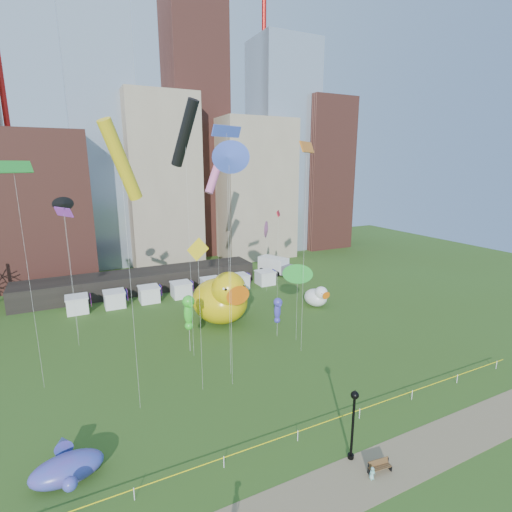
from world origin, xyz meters
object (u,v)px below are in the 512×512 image
toddler (372,473)px  seahorse_purple (278,308)px  big_duck (222,298)px  small_duck (317,297)px  lamppost (353,417)px  seahorse_green (189,310)px  park_bench (379,466)px  box_truck (276,265)px  whale_inflatable (67,467)px

toddler → seahorse_purple: bearing=84.3°
big_duck → small_duck: (14.77, -0.48, -1.92)m
big_duck → lamppost: (-0.60, -26.72, -0.06)m
seahorse_green → seahorse_purple: size_ratio=1.34×
seahorse_green → park_bench: (6.47, -22.61, -4.49)m
big_duck → toddler: (-0.57, -28.83, -2.94)m
box_truck → seahorse_green: bearing=-160.0°
big_duck → lamppost: big_duck is taller
lamppost → seahorse_green: bearing=104.9°
seahorse_green → box_truck: size_ratio=0.85×
seahorse_purple → box_truck: (13.34, 24.35, -2.00)m
seahorse_green → park_bench: bearing=-72.9°
whale_inflatable → seahorse_purple: bearing=23.9°
seahorse_green → lamppost: (5.54, -20.79, -1.60)m
seahorse_green → whale_inflatable: bearing=-131.1°
big_duck → lamppost: size_ratio=1.82×
big_duck → seahorse_green: bearing=-141.5°
seahorse_purple → lamppost: bearing=-93.1°
lamppost → box_truck: size_ratio=0.71×
whale_inflatable → park_bench: size_ratio=3.53×
whale_inflatable → toddler: size_ratio=6.60×
seahorse_green → box_truck: (24.06, 23.45, -3.36)m
big_duck → box_truck: bearing=38.9°
small_duck → whale_inflatable: small_duck is taller
park_bench → big_duck: bearing=97.8°
big_duck → park_bench: bearing=-94.9°
box_truck → toddler: 49.92m
box_truck → toddler: box_truck is taller
whale_inflatable → box_truck: 52.33m
box_truck → seahorse_purple: bearing=-143.0°
lamppost → seahorse_purple: bearing=75.4°
lamppost → whale_inflatable: bearing=159.1°
big_duck → seahorse_green: size_ratio=1.51×
lamppost → toddler: 3.58m
small_duck → whale_inflatable: 38.69m
seahorse_purple → box_truck: bearing=72.8°
whale_inflatable → park_bench: (19.07, -8.73, -0.47)m
seahorse_purple → seahorse_green: bearing=-173.3°
seahorse_green → toddler: seahorse_green is taller
seahorse_green → seahorse_purple: 10.83m
park_bench → small_duck: bearing=69.9°
whale_inflatable → box_truck: size_ratio=0.77×
small_duck → lamppost: lamppost is taller
park_bench → lamppost: lamppost is taller
seahorse_purple → lamppost: size_ratio=0.90×
small_duck → toddler: (-15.34, -28.36, -1.03)m
small_duck → park_bench: size_ratio=2.62×
seahorse_purple → lamppost: (-5.18, -19.90, -0.24)m
small_duck → lamppost: (-15.37, -26.24, 1.86)m
toddler → park_bench: bearing=25.9°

